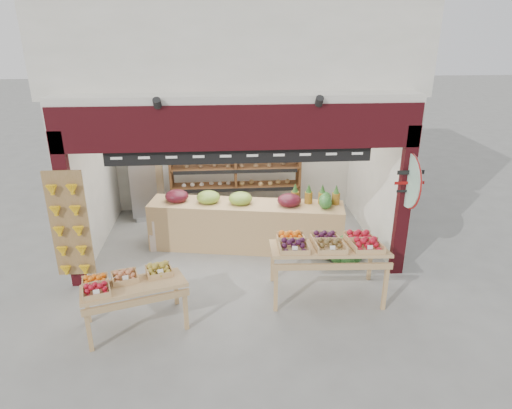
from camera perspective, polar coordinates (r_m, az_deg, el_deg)
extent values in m
plane|color=slate|center=(8.98, -2.14, -5.66)|extent=(60.00, 60.00, 0.00)
cube|color=silver|center=(10.59, -2.75, 7.36)|extent=(5.76, 0.18, 3.00)
cube|color=silver|center=(9.31, -19.89, 4.01)|extent=(0.18, 3.38, 3.00)
cube|color=silver|center=(9.47, 14.76, 4.88)|extent=(0.18, 3.38, 3.00)
cube|color=silver|center=(8.64, -2.60, 14.60)|extent=(5.76, 3.38, 0.12)
cube|color=silver|center=(9.67, -2.95, 22.14)|extent=(6.36, 4.60, 2.40)
cube|color=black|center=(7.08, -2.11, 9.62)|extent=(5.70, 0.14, 0.70)
cube|color=black|center=(7.87, -22.39, -0.89)|extent=(0.22, 0.14, 2.65)
cube|color=black|center=(8.05, 17.98, 0.21)|extent=(0.22, 0.14, 2.65)
cube|color=black|center=(7.22, -2.07, 6.18)|extent=(4.20, 0.05, 0.26)
cylinder|color=white|center=(7.23, -1.32, 8.25)|extent=(0.34, 0.05, 0.34)
cube|color=olive|center=(7.85, -22.26, -2.32)|extent=(0.60, 0.04, 1.80)
cylinder|color=#A5CFBB|center=(7.83, 18.58, 2.86)|extent=(0.04, 0.90, 0.90)
cylinder|color=maroon|center=(7.81, 18.64, 2.79)|extent=(0.01, 0.92, 0.92)
cube|color=brown|center=(10.26, -10.43, 2.15)|extent=(0.05, 0.47, 1.50)
cube|color=brown|center=(10.20, -2.55, 2.38)|extent=(0.05, 0.47, 1.50)
cube|color=brown|center=(10.34, 5.28, 2.57)|extent=(0.05, 0.47, 1.50)
cube|color=brown|center=(10.35, -2.51, 0.18)|extent=(2.81, 0.47, 0.04)
cube|color=brown|center=(10.20, -2.55, 2.38)|extent=(2.81, 0.47, 0.04)
cube|color=brown|center=(10.07, -2.59, 4.65)|extent=(2.81, 0.47, 0.04)
cube|color=brown|center=(9.98, -2.62, 6.45)|extent=(2.81, 0.47, 0.04)
cone|color=brown|center=(9.98, -9.16, 7.02)|extent=(0.32, 0.32, 0.28)
cone|color=brown|center=(9.94, -4.81, 7.17)|extent=(0.32, 0.32, 0.28)
cone|color=brown|center=(9.96, -0.46, 7.27)|extent=(0.32, 0.32, 0.28)
cone|color=brown|center=(10.03, 3.85, 7.34)|extent=(0.32, 0.32, 0.28)
cube|color=silver|center=(10.51, -13.64, 3.01)|extent=(0.86, 0.86, 1.73)
cube|color=beige|center=(9.18, -11.90, -4.30)|extent=(0.46, 0.38, 0.35)
cube|color=beige|center=(9.04, -11.74, -2.48)|extent=(0.42, 0.36, 0.29)
cube|color=#134A23|center=(9.14, -8.40, -4.37)|extent=(0.44, 0.36, 0.29)
cube|color=beige|center=(9.50, -8.72, -3.39)|extent=(0.39, 0.33, 0.27)
cube|color=tan|center=(8.88, -1.26, -2.67)|extent=(3.78, 1.36, 0.93)
ellipsoid|color=#59141E|center=(8.91, -9.88, 1.03)|extent=(0.45, 0.41, 0.25)
ellipsoid|color=#8CB23F|center=(8.77, -5.98, 0.89)|extent=(0.45, 0.41, 0.25)
ellipsoid|color=#8CB23F|center=(8.67, -1.97, 0.75)|extent=(0.45, 0.41, 0.25)
ellipsoid|color=#59141E|center=(8.60, 4.18, 0.53)|extent=(0.45, 0.41, 0.25)
cylinder|color=olive|center=(8.74, 4.89, 0.93)|extent=(0.15, 0.15, 0.22)
cylinder|color=olive|center=(8.74, 6.58, 0.87)|extent=(0.15, 0.15, 0.22)
cylinder|color=olive|center=(8.75, 8.26, 0.80)|extent=(0.15, 0.15, 0.22)
cylinder|color=olive|center=(8.77, 9.95, 0.74)|extent=(0.15, 0.15, 0.22)
cube|color=tan|center=(6.79, -15.09, -9.78)|extent=(1.60, 1.18, 0.22)
cube|color=tan|center=(6.71, -20.12, -14.85)|extent=(0.07, 0.07, 0.57)
cube|color=tan|center=(6.79, -8.76, -13.14)|extent=(0.07, 0.07, 0.57)
cube|color=tan|center=(7.28, -20.36, -11.74)|extent=(0.07, 0.07, 0.57)
cube|color=tan|center=(7.35, -9.99, -10.22)|extent=(0.07, 0.07, 0.57)
cube|color=tan|center=(7.29, 8.92, -5.42)|extent=(1.84, 1.09, 0.26)
cube|color=tan|center=(7.04, 2.49, -10.61)|extent=(0.06, 0.06, 0.74)
cube|color=tan|center=(7.34, 15.83, -10.07)|extent=(0.06, 0.06, 0.74)
cube|color=tan|center=(7.81, 2.08, -7.11)|extent=(0.06, 0.06, 0.74)
cube|color=tan|center=(8.07, 14.09, -6.78)|extent=(0.06, 0.06, 0.74)
sphere|color=#17471A|center=(8.57, 10.19, -6.38)|extent=(0.29, 0.29, 0.29)
sphere|color=#17471A|center=(8.65, 12.20, -6.26)|extent=(0.29, 0.29, 0.29)
sphere|color=#17471A|center=(8.83, 9.71, -5.43)|extent=(0.29, 0.29, 0.29)
sphere|color=#17471A|center=(8.91, 11.67, -5.33)|extent=(0.29, 0.29, 0.29)
sphere|color=#17471A|center=(8.62, 11.07, -4.31)|extent=(0.29, 0.29, 0.29)
sphere|color=#17471A|center=(8.52, 11.38, -6.65)|extent=(0.29, 0.29, 0.29)
sphere|color=#17471A|center=(8.68, 9.28, -5.93)|extent=(0.29, 0.29, 0.29)
sphere|color=#17471A|center=(8.74, 9.79, -3.85)|extent=(0.29, 0.29, 0.29)
sphere|color=#17471A|center=(8.82, 12.20, -5.68)|extent=(0.29, 0.29, 0.29)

